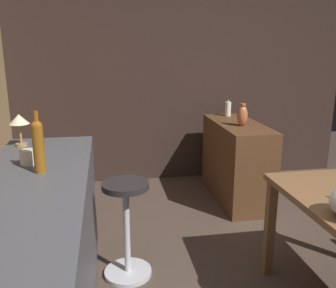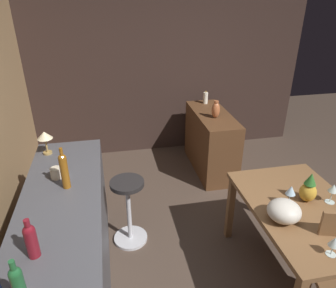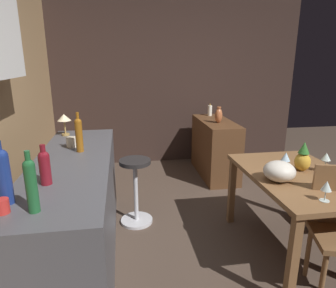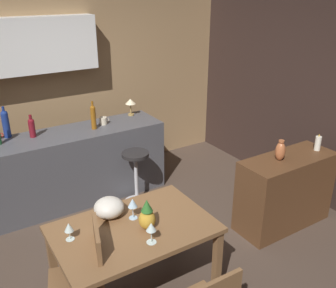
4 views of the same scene
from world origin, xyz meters
The scene contains 20 objects.
ground_plane centered at (0.00, 0.00, 0.00)m, with size 9.00×9.00×0.00m, color #47382D.
wall_kitchen_back centered at (-0.06, 2.08, 1.41)m, with size 5.20×0.33×2.60m.
wall_side_right centered at (2.55, 0.30, 1.30)m, with size 0.10×4.40×2.60m, color #33231E.
dining_table centered at (-0.16, -0.46, 0.65)m, with size 1.25×0.82×0.74m.
kitchen_counter centered at (0.04, 1.41, 0.45)m, with size 2.10×0.60×0.90m, color #4C4C51.
sideboard_cabinet centered at (1.75, -0.34, 0.41)m, with size 1.10×0.44×0.82m, color #56351E.
chair_near_window centered at (-0.61, -0.53, 0.51)m, with size 0.50×0.50×0.93m.
bar_stool centered at (0.56, 0.89, 0.37)m, with size 0.34×0.34×0.70m.
wine_glass_left centered at (-0.14, -0.70, 0.87)m, with size 0.08×0.08×0.17m.
wine_glass_right centered at (-0.11, -0.34, 0.88)m, with size 0.08×0.08×0.18m.
wine_glass_center centered at (-0.63, -0.34, 0.84)m, with size 0.07×0.07×0.15m.
pineapple_centerpiece centered at (-0.07, -0.52, 0.85)m, with size 0.13×0.13×0.26m.
fruit_bowl centered at (-0.26, -0.21, 0.82)m, with size 0.25×0.25×0.16m, color beige.
wine_bottle_amber centered at (0.26, 1.37, 1.06)m, with size 0.06×0.06×0.34m.
wine_bottle_ruby centered at (-0.43, 1.50, 1.02)m, with size 0.07×0.07×0.26m.
wine_bottle_cobalt centered at (-0.67, 1.65, 1.07)m, with size 0.08×0.08×0.36m.
cup_cream centered at (0.42, 1.46, 0.95)m, with size 0.13×0.09×0.09m.
counter_lamp centered at (0.87, 1.59, 1.07)m, with size 0.14×0.14×0.23m.
pillar_candle_tall centered at (2.16, -0.36, 0.90)m, with size 0.06×0.06×0.19m.
vase_copper centered at (1.61, -0.32, 0.92)m, with size 0.10×0.10×0.22m.
Camera 4 is at (-1.25, -2.69, 2.50)m, focal length 40.16 mm.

